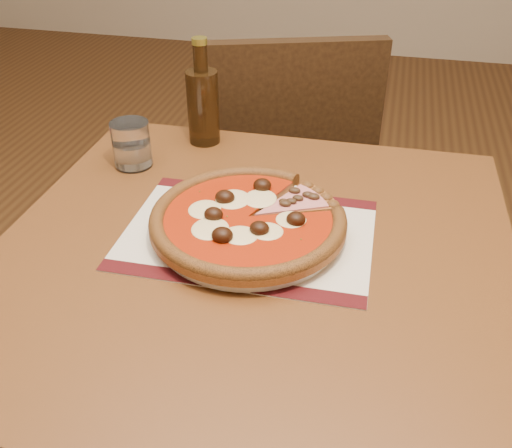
{
  "coord_description": "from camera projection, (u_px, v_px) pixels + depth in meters",
  "views": [
    {
      "loc": [
        0.67,
        -1.11,
        1.28
      ],
      "look_at": [
        0.5,
        -0.4,
        0.78
      ],
      "focal_mm": 40.0,
      "sensor_mm": 36.0,
      "label": 1
    }
  ],
  "objects": [
    {
      "name": "table",
      "position": [
        253.0,
        296.0,
        0.94
      ],
      "size": [
        0.81,
        0.81,
        0.75
      ],
      "rotation": [
        0.0,
        0.0,
        0.01
      ],
      "color": "brown",
      "rests_on": "ground"
    },
    {
      "name": "ham_slice",
      "position": [
        301.0,
        202.0,
        0.94
      ],
      "size": [
        0.13,
        0.13,
        0.02
      ],
      "rotation": [
        0.0,
        0.0,
        0.78
      ],
      "color": "#A35F27",
      "rests_on": "plate"
    },
    {
      "name": "plate",
      "position": [
        248.0,
        229.0,
        0.91
      ],
      "size": [
        0.29,
        0.29,
        0.02
      ],
      "primitive_type": "cylinder",
      "color": "white",
      "rests_on": "placemat"
    },
    {
      "name": "water_glass",
      "position": [
        131.0,
        144.0,
        1.08
      ],
      "size": [
        0.09,
        0.09,
        0.09
      ],
      "primitive_type": "cylinder",
      "rotation": [
        0.0,
        0.0,
        -0.28
      ],
      "color": "white",
      "rests_on": "table"
    },
    {
      "name": "placemat",
      "position": [
        248.0,
        234.0,
        0.91
      ],
      "size": [
        0.4,
        0.29,
        0.0
      ],
      "primitive_type": "cube",
      "rotation": [
        0.0,
        0.0,
        0.02
      ],
      "color": "beige",
      "rests_on": "table"
    },
    {
      "name": "bottle",
      "position": [
        203.0,
        103.0,
        1.15
      ],
      "size": [
        0.06,
        0.06,
        0.21
      ],
      "color": "#37220D",
      "rests_on": "table"
    },
    {
      "name": "chair_far",
      "position": [
        284.0,
        171.0,
        1.57
      ],
      "size": [
        0.54,
        0.54,
        0.91
      ],
      "rotation": [
        0.0,
        0.0,
        3.47
      ],
      "color": "black",
      "rests_on": "ground"
    },
    {
      "name": "pizza",
      "position": [
        248.0,
        218.0,
        0.9
      ],
      "size": [
        0.31,
        0.31,
        0.04
      ],
      "color": "#A35F27",
      "rests_on": "plate"
    }
  ]
}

